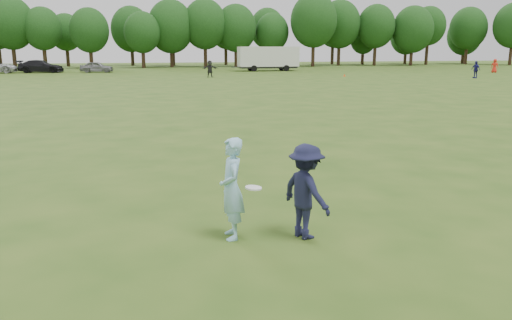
{
  "coord_description": "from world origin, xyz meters",
  "views": [
    {
      "loc": [
        -1.26,
        -7.46,
        3.1
      ],
      "look_at": [
        0.61,
        1.16,
        1.1
      ],
      "focal_mm": 35.0,
      "sensor_mm": 36.0,
      "label": 1
    }
  ],
  "objects_px": {
    "thrower": "(232,189)",
    "car_e": "(97,67)",
    "car_d": "(41,66)",
    "defender": "(306,191)",
    "player_far_d": "(210,69)",
    "player_far_c": "(495,66)",
    "field_cone": "(344,75)",
    "player_far_b": "(476,70)",
    "cargo_trailer": "(268,57)"
  },
  "relations": [
    {
      "from": "defender",
      "to": "car_d",
      "type": "bearing_deg",
      "value": -9.27
    },
    {
      "from": "car_d",
      "to": "defender",
      "type": "bearing_deg",
      "value": -160.72
    },
    {
      "from": "thrower",
      "to": "player_far_d",
      "type": "bearing_deg",
      "value": 173.45
    },
    {
      "from": "car_d",
      "to": "field_cone",
      "type": "xyz_separation_m",
      "value": [
        33.9,
        -15.76,
        -0.63
      ]
    },
    {
      "from": "cargo_trailer",
      "to": "player_far_b",
      "type": "bearing_deg",
      "value": -49.88
    },
    {
      "from": "car_e",
      "to": "field_cone",
      "type": "xyz_separation_m",
      "value": [
        27.14,
        -14.84,
        -0.53
      ]
    },
    {
      "from": "player_far_b",
      "to": "cargo_trailer",
      "type": "distance_m",
      "value": 26.47
    },
    {
      "from": "player_far_b",
      "to": "car_d",
      "type": "distance_m",
      "value": 50.66
    },
    {
      "from": "defender",
      "to": "car_e",
      "type": "bearing_deg",
      "value": -15.36
    },
    {
      "from": "thrower",
      "to": "car_e",
      "type": "relative_size",
      "value": 0.42
    },
    {
      "from": "defender",
      "to": "car_d",
      "type": "xyz_separation_m",
      "value": [
        -15.29,
        59.91,
        -0.01
      ]
    },
    {
      "from": "player_far_b",
      "to": "player_far_c",
      "type": "distance_m",
      "value": 13.06
    },
    {
      "from": "car_d",
      "to": "field_cone",
      "type": "relative_size",
      "value": 17.87
    },
    {
      "from": "player_far_c",
      "to": "field_cone",
      "type": "distance_m",
      "value": 21.57
    },
    {
      "from": "thrower",
      "to": "cargo_trailer",
      "type": "xyz_separation_m",
      "value": [
        14.76,
        58.47,
        0.93
      ]
    },
    {
      "from": "car_e",
      "to": "player_far_c",
      "type": "bearing_deg",
      "value": -95.61
    },
    {
      "from": "defender",
      "to": "car_e",
      "type": "height_order",
      "value": "defender"
    },
    {
      "from": "thrower",
      "to": "defender",
      "type": "bearing_deg",
      "value": 78.77
    },
    {
      "from": "field_cone",
      "to": "car_e",
      "type": "bearing_deg",
      "value": 151.34
    },
    {
      "from": "thrower",
      "to": "player_far_b",
      "type": "distance_m",
      "value": 49.74
    },
    {
      "from": "defender",
      "to": "field_cone",
      "type": "xyz_separation_m",
      "value": [
        18.61,
        44.15,
        -0.64
      ]
    },
    {
      "from": "player_far_d",
      "to": "car_d",
      "type": "distance_m",
      "value": 23.94
    },
    {
      "from": "player_far_c",
      "to": "field_cone",
      "type": "bearing_deg",
      "value": 57.92
    },
    {
      "from": "thrower",
      "to": "car_d",
      "type": "bearing_deg",
      "value": -166.6
    },
    {
      "from": "player_far_c",
      "to": "player_far_d",
      "type": "relative_size",
      "value": 0.97
    },
    {
      "from": "car_d",
      "to": "player_far_c",
      "type": "bearing_deg",
      "value": -97.52
    },
    {
      "from": "defender",
      "to": "player_far_d",
      "type": "distance_m",
      "value": 46.1
    },
    {
      "from": "defender",
      "to": "player_far_c",
      "type": "bearing_deg",
      "value": -63.49
    },
    {
      "from": "player_far_b",
      "to": "car_d",
      "type": "xyz_separation_m",
      "value": [
        -45.91,
        21.43,
        -0.09
      ]
    },
    {
      "from": "defender",
      "to": "field_cone",
      "type": "height_order",
      "value": "defender"
    },
    {
      "from": "defender",
      "to": "car_d",
      "type": "distance_m",
      "value": 61.83
    },
    {
      "from": "car_d",
      "to": "cargo_trailer",
      "type": "distance_m",
      "value": 28.9
    },
    {
      "from": "car_d",
      "to": "cargo_trailer",
      "type": "xyz_separation_m",
      "value": [
        28.86,
        -1.2,
        1.0
      ]
    },
    {
      "from": "player_far_d",
      "to": "car_d",
      "type": "bearing_deg",
      "value": 141.07
    },
    {
      "from": "car_e",
      "to": "field_cone",
      "type": "distance_m",
      "value": 30.94
    },
    {
      "from": "thrower",
      "to": "field_cone",
      "type": "relative_size",
      "value": 5.62
    },
    {
      "from": "car_d",
      "to": "car_e",
      "type": "bearing_deg",
      "value": -92.83
    },
    {
      "from": "defender",
      "to": "car_d",
      "type": "height_order",
      "value": "defender"
    },
    {
      "from": "thrower",
      "to": "field_cone",
      "type": "bearing_deg",
      "value": 155.83
    },
    {
      "from": "player_far_b",
      "to": "player_far_c",
      "type": "xyz_separation_m",
      "value": [
        9.26,
        9.22,
        -0.01
      ]
    },
    {
      "from": "thrower",
      "to": "car_d",
      "type": "relative_size",
      "value": 0.31
    },
    {
      "from": "car_e",
      "to": "cargo_trailer",
      "type": "distance_m",
      "value": 22.13
    },
    {
      "from": "defender",
      "to": "field_cone",
      "type": "distance_m",
      "value": 47.91
    },
    {
      "from": "player_far_b",
      "to": "car_e",
      "type": "height_order",
      "value": "player_far_b"
    },
    {
      "from": "thrower",
      "to": "defender",
      "type": "relative_size",
      "value": 1.07
    },
    {
      "from": "car_d",
      "to": "field_cone",
      "type": "bearing_deg",
      "value": -109.98
    },
    {
      "from": "player_far_d",
      "to": "player_far_b",
      "type": "bearing_deg",
      "value": -18.84
    },
    {
      "from": "defender",
      "to": "field_cone",
      "type": "bearing_deg",
      "value": -46.45
    },
    {
      "from": "player_far_d",
      "to": "field_cone",
      "type": "distance_m",
      "value": 14.6
    },
    {
      "from": "player_far_c",
      "to": "field_cone",
      "type": "relative_size",
      "value": 5.72
    }
  ]
}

